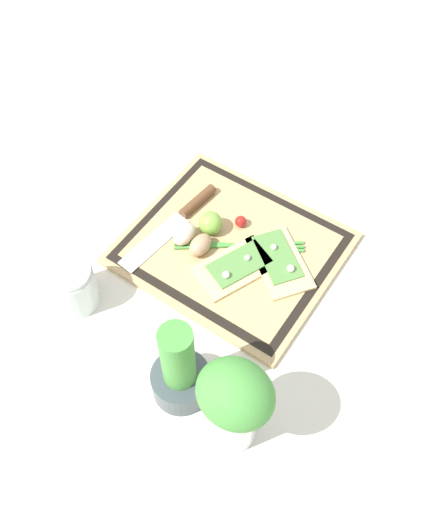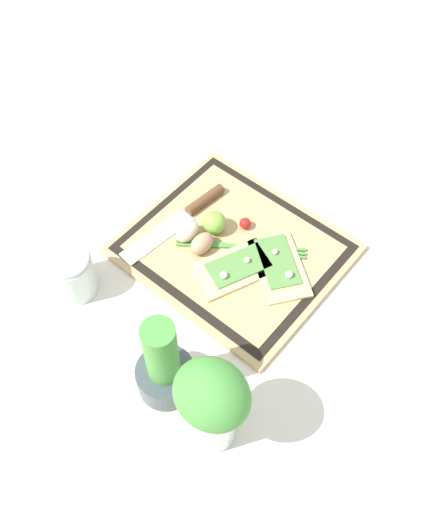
{
  "view_description": "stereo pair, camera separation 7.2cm",
  "coord_description": "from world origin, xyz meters",
  "px_view_note": "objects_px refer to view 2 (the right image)",
  "views": [
    {
      "loc": [
        -0.39,
        0.63,
        1.04
      ],
      "look_at": [
        0.0,
        0.05,
        0.03
      ],
      "focal_mm": 42.0,
      "sensor_mm": 36.0,
      "label": 1
    },
    {
      "loc": [
        -0.45,
        0.58,
        1.04
      ],
      "look_at": [
        0.0,
        0.05,
        0.03
      ],
      "focal_mm": 42.0,
      "sensor_mm": 36.0,
      "label": 2
    }
  ],
  "objects_px": {
    "pizza_slice_near": "(279,266)",
    "lime": "(214,223)",
    "egg_pink": "(187,231)",
    "herb_glass": "(212,403)",
    "egg_brown": "(202,243)",
    "herb_pot": "(164,368)",
    "knife": "(191,211)",
    "pizza_slice_far": "(234,268)",
    "sauce_jar": "(71,275)",
    "cherry_tomato_red": "(245,223)"
  },
  "relations": [
    {
      "from": "cherry_tomato_red",
      "to": "sauce_jar",
      "type": "relative_size",
      "value": 0.24
    },
    {
      "from": "pizza_slice_far",
      "to": "egg_brown",
      "type": "bearing_deg",
      "value": 1.74
    },
    {
      "from": "egg_pink",
      "to": "cherry_tomato_red",
      "type": "height_order",
      "value": "egg_pink"
    },
    {
      "from": "pizza_slice_far",
      "to": "cherry_tomato_red",
      "type": "xyz_separation_m",
      "value": [
        0.05,
        -0.1,
        0.01
      ]
    },
    {
      "from": "knife",
      "to": "lime",
      "type": "xyz_separation_m",
      "value": [
        -0.07,
        0.0,
        0.02
      ]
    },
    {
      "from": "pizza_slice_near",
      "to": "lime",
      "type": "xyz_separation_m",
      "value": [
        0.16,
        0.01,
        0.02
      ]
    },
    {
      "from": "herb_glass",
      "to": "pizza_slice_near",
      "type": "bearing_deg",
      "value": -71.83
    },
    {
      "from": "knife",
      "to": "lime",
      "type": "distance_m",
      "value": 0.07
    },
    {
      "from": "knife",
      "to": "sauce_jar",
      "type": "distance_m",
      "value": 0.29
    },
    {
      "from": "pizza_slice_far",
      "to": "sauce_jar",
      "type": "bearing_deg",
      "value": 45.47
    },
    {
      "from": "herb_glass",
      "to": "cherry_tomato_red",
      "type": "bearing_deg",
      "value": -58.71
    },
    {
      "from": "pizza_slice_far",
      "to": "egg_brown",
      "type": "xyz_separation_m",
      "value": [
        0.09,
        0.0,
        0.01
      ]
    },
    {
      "from": "egg_pink",
      "to": "cherry_tomato_red",
      "type": "distance_m",
      "value": 0.13
    },
    {
      "from": "pizza_slice_far",
      "to": "sauce_jar",
      "type": "distance_m",
      "value": 0.33
    },
    {
      "from": "pizza_slice_near",
      "to": "herb_glass",
      "type": "relative_size",
      "value": 0.84
    },
    {
      "from": "pizza_slice_near",
      "to": "egg_brown",
      "type": "xyz_separation_m",
      "value": [
        0.15,
        0.07,
        0.01
      ]
    },
    {
      "from": "pizza_slice_near",
      "to": "knife",
      "type": "height_order",
      "value": "pizza_slice_near"
    },
    {
      "from": "cherry_tomato_red",
      "to": "herb_pot",
      "type": "bearing_deg",
      "value": 106.69
    },
    {
      "from": "knife",
      "to": "lime",
      "type": "height_order",
      "value": "lime"
    },
    {
      "from": "cherry_tomato_red",
      "to": "herb_glass",
      "type": "xyz_separation_m",
      "value": [
        -0.23,
        0.38,
        0.11
      ]
    },
    {
      "from": "pizza_slice_near",
      "to": "herb_glass",
      "type": "bearing_deg",
      "value": 108.17
    },
    {
      "from": "pizza_slice_far",
      "to": "egg_pink",
      "type": "height_order",
      "value": "egg_pink"
    },
    {
      "from": "lime",
      "to": "cherry_tomato_red",
      "type": "distance_m",
      "value": 0.07
    },
    {
      "from": "egg_brown",
      "to": "cherry_tomato_red",
      "type": "relative_size",
      "value": 2.34
    },
    {
      "from": "egg_brown",
      "to": "egg_pink",
      "type": "height_order",
      "value": "same"
    },
    {
      "from": "egg_pink",
      "to": "herb_glass",
      "type": "relative_size",
      "value": 0.26
    },
    {
      "from": "cherry_tomato_red",
      "to": "herb_pot",
      "type": "height_order",
      "value": "herb_pot"
    },
    {
      "from": "egg_brown",
      "to": "lime",
      "type": "distance_m",
      "value": 0.06
    },
    {
      "from": "herb_pot",
      "to": "pizza_slice_near",
      "type": "bearing_deg",
      "value": -91.48
    },
    {
      "from": "herb_pot",
      "to": "sauce_jar",
      "type": "relative_size",
      "value": 2.03
    },
    {
      "from": "pizza_slice_far",
      "to": "knife",
      "type": "height_order",
      "value": "pizza_slice_far"
    },
    {
      "from": "knife",
      "to": "herb_glass",
      "type": "bearing_deg",
      "value": 135.96
    },
    {
      "from": "lime",
      "to": "herb_pot",
      "type": "height_order",
      "value": "herb_pot"
    },
    {
      "from": "knife",
      "to": "egg_brown",
      "type": "height_order",
      "value": "egg_brown"
    },
    {
      "from": "pizza_slice_far",
      "to": "herb_pot",
      "type": "distance_m",
      "value": 0.28
    },
    {
      "from": "egg_brown",
      "to": "herb_glass",
      "type": "xyz_separation_m",
      "value": [
        -0.26,
        0.28,
        0.1
      ]
    },
    {
      "from": "lime",
      "to": "herb_pot",
      "type": "relative_size",
      "value": 0.24
    },
    {
      "from": "pizza_slice_far",
      "to": "knife",
      "type": "distance_m",
      "value": 0.18
    },
    {
      "from": "egg_brown",
      "to": "herb_glass",
      "type": "distance_m",
      "value": 0.4
    },
    {
      "from": "pizza_slice_near",
      "to": "herb_pot",
      "type": "relative_size",
      "value": 0.89
    },
    {
      "from": "egg_pink",
      "to": "herb_pot",
      "type": "xyz_separation_m",
      "value": [
        -0.19,
        0.27,
        0.04
      ]
    },
    {
      "from": "herb_pot",
      "to": "herb_glass",
      "type": "distance_m",
      "value": 0.14
    },
    {
      "from": "pizza_slice_near",
      "to": "herb_pot",
      "type": "height_order",
      "value": "herb_pot"
    },
    {
      "from": "lime",
      "to": "herb_glass",
      "type": "bearing_deg",
      "value": 129.77
    },
    {
      "from": "herb_pot",
      "to": "herb_glass",
      "type": "relative_size",
      "value": 0.95
    },
    {
      "from": "egg_brown",
      "to": "herb_pot",
      "type": "bearing_deg",
      "value": 118.44
    },
    {
      "from": "cherry_tomato_red",
      "to": "herb_glass",
      "type": "bearing_deg",
      "value": 121.29
    },
    {
      "from": "pizza_slice_near",
      "to": "knife",
      "type": "bearing_deg",
      "value": 1.88
    },
    {
      "from": "egg_brown",
      "to": "herb_pot",
      "type": "distance_m",
      "value": 0.3
    },
    {
      "from": "pizza_slice_near",
      "to": "cherry_tomato_red",
      "type": "height_order",
      "value": "cherry_tomato_red"
    }
  ]
}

